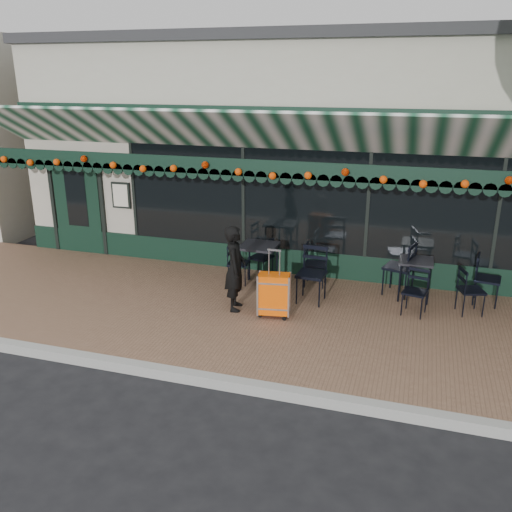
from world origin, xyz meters
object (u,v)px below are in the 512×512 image
(chair_a_right, at_px, (488,280))
(suitcase, at_px, (274,295))
(woman, at_px, (235,268))
(chair_a_left, at_px, (399,268))
(chair_b_right, at_px, (315,265))
(chair_a_extra, at_px, (471,291))
(chair_b_front, at_px, (311,275))
(cafe_table_a, at_px, (416,264))
(chair_a_front, at_px, (415,292))
(cafe_table_b, at_px, (259,249))
(chair_solo, at_px, (238,264))
(chair_b_left, at_px, (261,258))

(chair_a_right, bearing_deg, suitcase, 123.92)
(woman, bearing_deg, chair_a_left, -73.58)
(chair_a_right, height_order, chair_b_right, chair_a_right)
(woman, height_order, chair_a_extra, woman)
(woman, xyz_separation_m, chair_b_front, (1.15, 0.67, -0.23))
(suitcase, xyz_separation_m, cafe_table_a, (2.15, 1.46, 0.26))
(chair_a_front, xyz_separation_m, chair_b_front, (-1.72, 0.02, 0.11))
(cafe_table_b, relative_size, chair_solo, 1.05)
(woman, height_order, chair_b_front, woman)
(suitcase, xyz_separation_m, chair_solo, (-1.04, 1.24, 0.00))
(suitcase, height_order, chair_a_front, suitcase)
(chair_a_right, height_order, chair_a_front, chair_a_right)
(chair_a_right, bearing_deg, chair_b_left, 97.20)
(chair_a_right, distance_m, chair_a_extra, 0.59)
(chair_a_left, bearing_deg, cafe_table_a, 82.58)
(chair_a_left, distance_m, chair_a_extra, 1.29)
(woman, distance_m, chair_b_left, 1.60)
(cafe_table_b, xyz_separation_m, chair_a_front, (2.79, -0.43, -0.34))
(cafe_table_a, relative_size, cafe_table_b, 0.88)
(chair_solo, bearing_deg, chair_a_front, -106.66)
(woman, xyz_separation_m, chair_a_left, (2.57, 1.47, -0.22))
(cafe_table_a, xyz_separation_m, chair_a_right, (1.19, 0.12, -0.20))
(cafe_table_b, height_order, chair_a_front, cafe_table_b)
(suitcase, bearing_deg, chair_a_right, 16.19)
(cafe_table_a, xyz_separation_m, cafe_table_b, (-2.76, -0.26, 0.09))
(woman, bearing_deg, chair_a_front, -90.61)
(chair_solo, bearing_deg, chair_a_extra, -100.59)
(chair_b_right, distance_m, chair_solo, 1.44)
(chair_a_front, distance_m, chair_solo, 3.25)
(cafe_table_a, distance_m, chair_b_front, 1.83)
(chair_a_left, bearing_deg, chair_b_front, -44.62)
(chair_b_left, bearing_deg, chair_a_left, 104.01)
(chair_b_front, bearing_deg, cafe_table_b, 162.81)
(chair_a_front, bearing_deg, chair_a_right, 47.66)
(chair_a_front, distance_m, chair_b_right, 1.97)
(chair_b_right, bearing_deg, chair_a_right, -92.53)
(woman, height_order, chair_a_left, woman)
(cafe_table_b, height_order, chair_a_left, chair_a_left)
(chair_b_right, height_order, chair_b_front, chair_b_front)
(chair_solo, bearing_deg, chair_a_right, -93.76)
(chair_a_extra, distance_m, chair_solo, 4.09)
(suitcase, bearing_deg, cafe_table_b, 108.02)
(chair_a_front, xyz_separation_m, chair_b_left, (-2.89, 0.91, 0.01))
(cafe_table_a, bearing_deg, cafe_table_b, -174.54)
(cafe_table_b, bearing_deg, chair_a_left, 8.81)
(suitcase, height_order, chair_a_left, suitcase)
(chair_a_right, relative_size, chair_b_front, 0.90)
(cafe_table_b, bearing_deg, chair_a_front, -8.82)
(chair_solo, bearing_deg, woman, -171.47)
(chair_b_right, bearing_deg, chair_a_left, -91.95)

